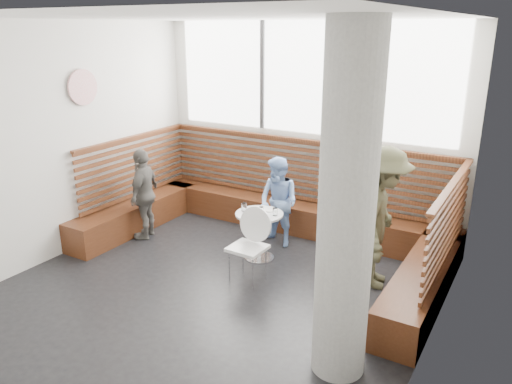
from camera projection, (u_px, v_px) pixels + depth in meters
The scene contains 15 objects.
room at pixel (212, 166), 5.67m from camera, with size 5.00×5.00×3.20m.
booth at pixel (282, 215), 7.49m from camera, with size 5.00×2.50×1.44m.
concrete_column at pixel (347, 211), 4.28m from camera, with size 0.50×0.50×3.20m, color gray.
wall_art at pixel (83, 87), 6.96m from camera, with size 0.50×0.50×0.03m, color white.
cafe_table at pixel (259, 226), 6.88m from camera, with size 0.66×0.66×0.68m.
cafe_chair at pixel (251, 239), 6.28m from camera, with size 0.45×0.44×0.95m.
adult_man at pixel (382, 218), 6.06m from camera, with size 1.15×0.66×1.78m, color #46472F.
child_back at pixel (278, 202), 7.29m from camera, with size 0.65×0.50×1.33m, color #83A8E4.
child_left at pixel (144, 194), 7.55m from camera, with size 0.82×0.34×1.40m, color #5C5954.
plate_near at pixel (258, 209), 6.96m from camera, with size 0.20×0.20×0.01m, color white.
plate_far at pixel (269, 210), 6.93m from camera, with size 0.20×0.20×0.01m, color white.
glass_left at pixel (244, 207), 6.88m from camera, with size 0.07×0.07×0.12m, color white.
glass_mid at pixel (261, 211), 6.77m from camera, with size 0.07×0.07×0.10m, color white.
glass_right at pixel (275, 212), 6.72m from camera, with size 0.07×0.07×0.11m, color white.
menu_card at pixel (255, 219), 6.60m from camera, with size 0.21×0.14×0.00m, color #A5C64C.
Camera 1 is at (3.22, -4.45, 3.10)m, focal length 35.00 mm.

